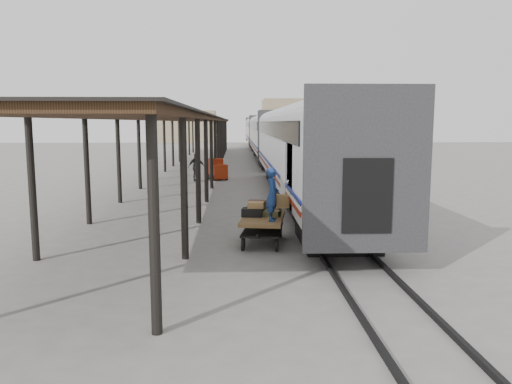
{
  "coord_description": "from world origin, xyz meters",
  "views": [
    {
      "loc": [
        0.11,
        -15.62,
        3.78
      ],
      "look_at": [
        0.68,
        -0.74,
        1.7
      ],
      "focal_mm": 35.0,
      "sensor_mm": 36.0,
      "label": 1
    }
  ],
  "objects": [
    {
      "name": "ground",
      "position": [
        0.0,
        0.0,
        0.0
      ],
      "size": [
        160.0,
        160.0,
        0.0
      ],
      "primitive_type": "plane",
      "color": "slate",
      "rests_on": "ground"
    },
    {
      "name": "train",
      "position": [
        3.19,
        33.79,
        2.69
      ],
      "size": [
        3.45,
        76.01,
        4.01
      ],
      "color": "silver",
      "rests_on": "ground"
    },
    {
      "name": "canopy",
      "position": [
        -3.4,
        24.0,
        4.0
      ],
      "size": [
        4.9,
        64.3,
        4.15
      ],
      "color": "#422B19",
      "rests_on": "ground"
    },
    {
      "name": "rails",
      "position": [
        3.2,
        34.0,
        0.06
      ],
      "size": [
        1.54,
        150.0,
        0.12
      ],
      "color": "black",
      "rests_on": "ground"
    },
    {
      "name": "building_far",
      "position": [
        14.0,
        78.0,
        4.0
      ],
      "size": [
        18.0,
        10.0,
        8.0
      ],
      "primitive_type": "cube",
      "color": "tan",
      "rests_on": "ground"
    },
    {
      "name": "building_left",
      "position": [
        -10.0,
        82.0,
        3.0
      ],
      "size": [
        12.0,
        8.0,
        6.0
      ],
      "primitive_type": "cube",
      "color": "tan",
      "rests_on": "ground"
    },
    {
      "name": "baggage_cart",
      "position": [
        0.91,
        -0.31,
        0.65
      ],
      "size": [
        1.58,
        2.56,
        0.86
      ],
      "rotation": [
        0.0,
        0.0,
        -0.15
      ],
      "color": "brown",
      "rests_on": "ground"
    },
    {
      "name": "suitcase_stack",
      "position": [
        0.81,
        0.04,
        1.03
      ],
      "size": [
        1.33,
        1.15,
        0.44
      ],
      "rotation": [
        0.0,
        0.0,
        -0.15
      ],
      "color": "#3D3E40",
      "rests_on": "baggage_cart"
    },
    {
      "name": "luggage_tug",
      "position": [
        -1.2,
        17.58,
        0.63
      ],
      "size": [
        1.41,
        1.78,
        1.38
      ],
      "rotation": [
        0.0,
        0.0,
        0.34
      ],
      "color": "maroon",
      "rests_on": "ground"
    },
    {
      "name": "porter",
      "position": [
        1.16,
        -0.96,
        1.66
      ],
      "size": [
        0.42,
        0.61,
        1.59
      ],
      "primitive_type": "imported",
      "rotation": [
        0.0,
        0.0,
        1.5
      ],
      "color": "navy",
      "rests_on": "baggage_cart"
    },
    {
      "name": "pedestrian",
      "position": [
        -2.51,
        16.62,
        0.93
      ],
      "size": [
        1.13,
        0.57,
        1.85
      ],
      "primitive_type": "imported",
      "rotation": [
        0.0,
        0.0,
        3.03
      ],
      "color": "black",
      "rests_on": "ground"
    }
  ]
}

